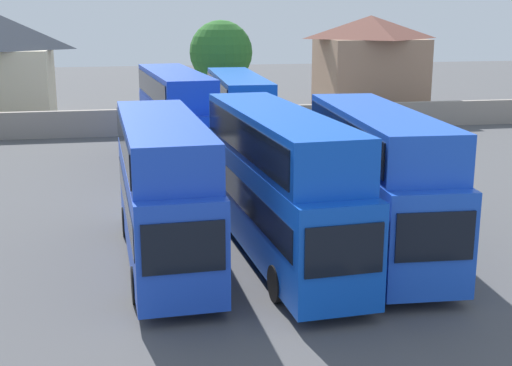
# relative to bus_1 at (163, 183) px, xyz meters

# --- Properties ---
(ground) EXTENTS (140.00, 140.00, 0.00)m
(ground) POSITION_rel_bus_1_xyz_m (3.67, 17.85, -2.74)
(ground) COLOR #4C4C4F
(depot_boundary_wall) EXTENTS (56.00, 0.50, 1.80)m
(depot_boundary_wall) POSITION_rel_bus_1_xyz_m (3.67, 25.22, -1.84)
(depot_boundary_wall) COLOR gray
(depot_boundary_wall) RESTS_ON ground
(bus_1) EXTENTS (2.90, 10.47, 4.85)m
(bus_1) POSITION_rel_bus_1_xyz_m (0.00, 0.00, 0.00)
(bus_1) COLOR blue
(bus_1) RESTS_ON ground
(bus_2) EXTENTS (3.28, 12.02, 5.01)m
(bus_2) POSITION_rel_bus_1_xyz_m (3.85, -0.13, 0.08)
(bus_2) COLOR blue
(bus_2) RESTS_ON ground
(bus_3) EXTENTS (3.16, 10.71, 4.97)m
(bus_3) POSITION_rel_bus_1_xyz_m (7.32, -0.31, 0.06)
(bus_3) COLOR blue
(bus_3) RESTS_ON ground
(bus_4) EXTENTS (3.56, 12.10, 5.13)m
(bus_4) POSITION_rel_bus_1_xyz_m (1.57, 15.08, 0.15)
(bus_4) COLOR blue
(bus_4) RESTS_ON ground
(bus_5) EXTENTS (2.78, 11.58, 4.86)m
(bus_5) POSITION_rel_bus_1_xyz_m (5.05, 15.21, 0.00)
(bus_5) COLOR blue
(bus_5) RESTS_ON ground
(house_terrace_centre) EXTENTS (8.15, 7.64, 7.93)m
(house_terrace_centre) POSITION_rel_bus_1_xyz_m (18.77, 32.33, 1.30)
(house_terrace_centre) COLOR #9E7A60
(house_terrace_centre) RESTS_ON ground
(tree_left_of_lot) EXTENTS (4.52, 4.52, 7.67)m
(tree_left_of_lot) POSITION_rel_bus_1_xyz_m (5.86, 27.72, 2.64)
(tree_left_of_lot) COLOR brown
(tree_left_of_lot) RESTS_ON ground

